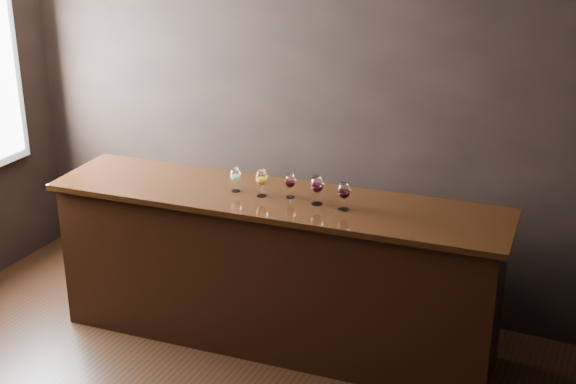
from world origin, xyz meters
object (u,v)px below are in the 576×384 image
at_px(glass_red_b, 317,185).
at_px(glass_red_c, 344,191).
at_px(glass_white, 235,175).
at_px(glass_amber, 261,178).
at_px(bar_counter, 275,273).
at_px(glass_red_a, 290,182).
at_px(back_bar_shelf, 218,233).

bearing_deg(glass_red_b, glass_red_c, -4.53).
height_order(glass_white, glass_red_c, glass_red_c).
height_order(glass_white, glass_amber, glass_amber).
relative_size(bar_counter, glass_red_a, 18.38).
xyz_separation_m(back_bar_shelf, glass_red_b, (1.16, -0.64, 0.84)).
distance_m(back_bar_shelf, glass_white, 1.19).
xyz_separation_m(glass_white, glass_amber, (0.21, -0.00, 0.01)).
xyz_separation_m(bar_counter, back_bar_shelf, (-0.84, 0.64, -0.11)).
relative_size(glass_white, glass_red_a, 1.02).
bearing_deg(glass_red_a, glass_red_b, -9.89).
relative_size(back_bar_shelf, glass_white, 14.10).
relative_size(back_bar_shelf, glass_red_c, 12.63).
xyz_separation_m(bar_counter, glass_red_b, (0.32, -0.00, 0.74)).
xyz_separation_m(glass_amber, glass_red_a, (0.19, 0.06, -0.01)).
distance_m(back_bar_shelf, glass_red_c, 1.73).
bearing_deg(glass_red_c, glass_red_a, 172.69).
relative_size(glass_red_a, glass_red_c, 0.88).
relative_size(back_bar_shelf, glass_red_a, 14.43).
relative_size(glass_red_a, glass_red_b, 0.84).
bearing_deg(bar_counter, back_bar_shelf, 138.82).
bearing_deg(back_bar_shelf, glass_red_b, -28.90).
bearing_deg(glass_red_c, glass_amber, -179.28).
bearing_deg(bar_counter, glass_white, -179.57).
distance_m(bar_counter, glass_red_c, 0.90).
relative_size(back_bar_shelf, glass_amber, 12.87).
distance_m(bar_counter, back_bar_shelf, 1.06).
bearing_deg(glass_amber, glass_red_b, 3.32).
height_order(back_bar_shelf, glass_white, glass_white).
bearing_deg(bar_counter, glass_red_c, -6.20).
height_order(glass_white, glass_red_a, glass_white).
bearing_deg(glass_amber, glass_red_a, 17.69).
bearing_deg(glass_white, glass_red_a, 8.13).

